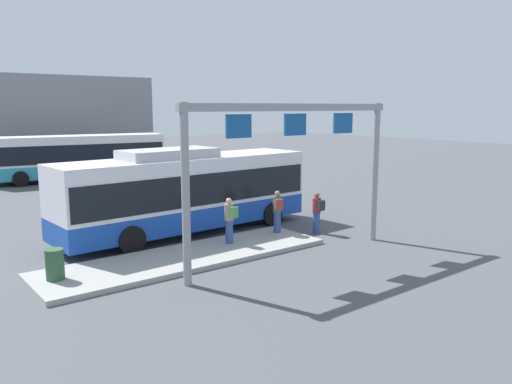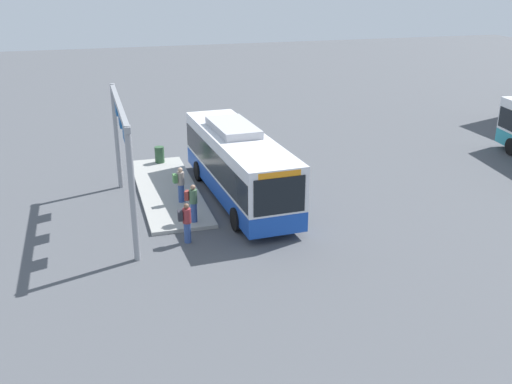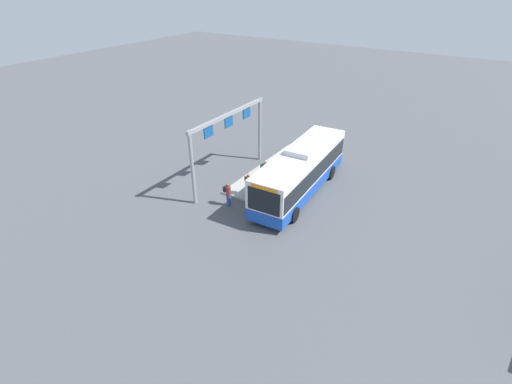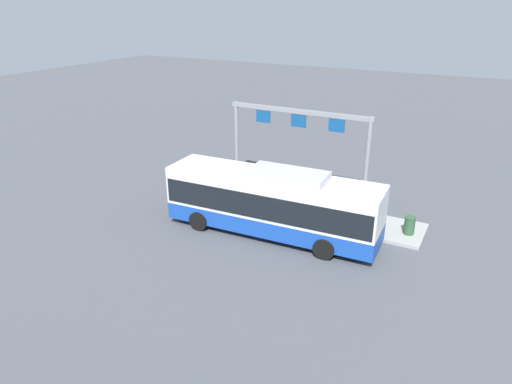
% 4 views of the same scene
% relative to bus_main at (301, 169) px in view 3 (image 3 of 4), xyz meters
% --- Properties ---
extents(ground_plane, '(120.00, 120.00, 0.00)m').
position_rel_bus_main_xyz_m(ground_plane, '(0.01, 0.00, -1.81)').
color(ground_plane, '#4C4F54').
extents(platform_curb, '(10.00, 2.80, 0.16)m').
position_rel_bus_main_xyz_m(platform_curb, '(-1.83, -3.13, -1.73)').
color(platform_curb, '#9E9E99').
rests_on(platform_curb, ground).
extents(bus_main, '(10.74, 3.05, 3.46)m').
position_rel_bus_main_xyz_m(bus_main, '(0.00, 0.00, 0.00)').
color(bus_main, '#1947AD').
rests_on(bus_main, ground).
extents(person_boarding, '(0.50, 0.60, 1.67)m').
position_rel_bus_main_xyz_m(person_boarding, '(2.51, -2.67, -0.76)').
color(person_boarding, '#334C8C').
rests_on(person_boarding, platform_curb).
extents(person_waiting_near, '(0.35, 0.53, 1.67)m').
position_rel_bus_main_xyz_m(person_waiting_near, '(4.12, -3.24, -0.92)').
color(person_waiting_near, '#334C8C').
rests_on(person_waiting_near, ground).
extents(person_waiting_mid, '(0.38, 0.55, 1.67)m').
position_rel_bus_main_xyz_m(person_waiting_mid, '(0.12, -2.80, -0.76)').
color(person_waiting_mid, '#334C8C').
rests_on(person_waiting_mid, platform_curb).
extents(platform_sign_gantry, '(8.60, 0.24, 5.20)m').
position_rel_bus_main_xyz_m(platform_sign_gantry, '(0.99, -5.29, 1.90)').
color(platform_sign_gantry, gray).
rests_on(platform_sign_gantry, ground).
extents(trash_bin, '(0.52, 0.52, 0.90)m').
position_rel_bus_main_xyz_m(trash_bin, '(-6.09, -2.93, -1.20)').
color(trash_bin, '#2D5133').
rests_on(trash_bin, platform_curb).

